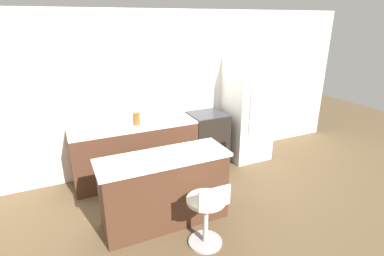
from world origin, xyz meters
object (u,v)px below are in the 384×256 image
object	(u,v)px
oven_range	(207,139)
kettle	(113,122)
stool_chair	(207,213)
mixing_bowl	(170,117)
refrigerator	(247,109)

from	to	relation	value
oven_range	kettle	distance (m)	1.69
oven_range	stool_chair	bearing A→B (deg)	-117.63
oven_range	kettle	size ratio (longest dim) A/B	4.48
mixing_bowl	kettle	bearing A→B (deg)	180.00
refrigerator	oven_range	bearing A→B (deg)	176.18
refrigerator	kettle	xyz separation A→B (m)	(-2.39, 0.04, 0.08)
kettle	oven_range	bearing A→B (deg)	0.62
stool_chair	kettle	xyz separation A→B (m)	(-0.62, 1.85, 0.58)
oven_range	mixing_bowl	size ratio (longest dim) A/B	3.18
refrigerator	stool_chair	world-z (taller)	refrigerator
mixing_bowl	stool_chair	bearing A→B (deg)	-99.14
oven_range	refrigerator	size ratio (longest dim) A/B	0.50
refrigerator	kettle	distance (m)	2.39
refrigerator	kettle	world-z (taller)	refrigerator
kettle	stool_chair	bearing A→B (deg)	-71.42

